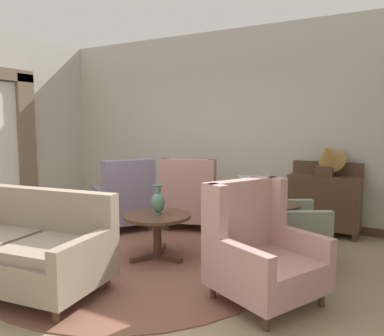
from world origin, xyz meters
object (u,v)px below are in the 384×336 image
Objects in this scene: side_table at (279,229)px; armchair_back_corner at (125,201)px; coffee_table at (157,224)px; porcelain_vase at (158,201)px; gramophone at (328,156)px; sideboard at (324,201)px; settee at (26,250)px; armchair_near_window at (275,227)px; armchair_near_sideboard at (191,199)px; armchair_beside_settee at (259,251)px.

armchair_back_corner is at bearing 173.84° from side_table.
porcelain_vase is at bearing 96.97° from coffee_table.
sideboard is at bearing 119.08° from gramophone.
armchair_back_corner is 1.62× the size of side_table.
gramophone is (2.19, 3.24, 0.76)m from settee.
gramophone reaches higher than porcelain_vase.
settee is 2.67m from side_table.
porcelain_vase is at bearing 89.40° from armchair_back_corner.
side_table is 1.58m from gramophone.
sideboard is at bearing 81.70° from side_table.
armchair_near_window is 1.48m from sideboard.
sideboard is (1.53, 1.97, -0.19)m from porcelain_vase.
sideboard is at bearing 52.20° from porcelain_vase.
armchair_back_corner is at bearing -157.75° from gramophone.
armchair_back_corner is at bearing 146.04° from porcelain_vase.
armchair_back_corner is (-0.54, 2.12, 0.06)m from settee.
settee is at bearing 65.80° from armchair_near_sideboard.
coffee_table is 0.71× the size of armchair_beside_settee.
armchair_beside_settee reaches higher than sideboard.
armchair_beside_settee is at bearing -84.04° from side_table.
side_table is at bearing -98.30° from sideboard.
armchair_near_sideboard is (0.29, 2.71, 0.06)m from settee.
gramophone is at bearing 79.05° from side_table.
armchair_back_corner is at bearing 89.96° from armchair_beside_settee.
gramophone reaches higher than armchair_beside_settee.
armchair_near_sideboard is 1.95m from sideboard.
gramophone is at bearing 50.33° from coffee_table.
armchair_near_sideboard is at bearing 103.00° from coffee_table.
side_table is at bearing -100.95° from gramophone.
porcelain_vase is at bearing 81.25° from armchair_near_window.
coffee_table is 1.39m from armchair_back_corner.
coffee_table is 1.37m from armchair_near_window.
armchair_back_corner reaches higher than armchair_beside_settee.
gramophone is at bearing 48.51° from settee.
armchair_beside_settee reaches higher than settee.
armchair_near_window reaches higher than porcelain_vase.
armchair_back_corner is 2.42m from armchair_near_window.
gramophone is (1.90, 0.53, 0.69)m from armchair_near_sideboard.
armchair_near_window reaches higher than settee.
armchair_near_sideboard is at bearing 76.50° from settee.
porcelain_vase is 2.51m from sideboard.
armchair_near_sideboard is 2.50m from armchair_beside_settee.
side_table is (1.63, -0.85, -0.04)m from armchair_near_sideboard.
armchair_beside_settee is at bearing 158.01° from armchair_near_window.
settee is at bearing 47.52° from armchair_back_corner.
coffee_table is 2.58m from gramophone.
coffee_table is 2.52m from sideboard.
coffee_table is at bearing 88.61° from armchair_back_corner.
porcelain_vase is 1.44m from side_table.
armchair_back_corner is at bearing -155.67° from sideboard.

